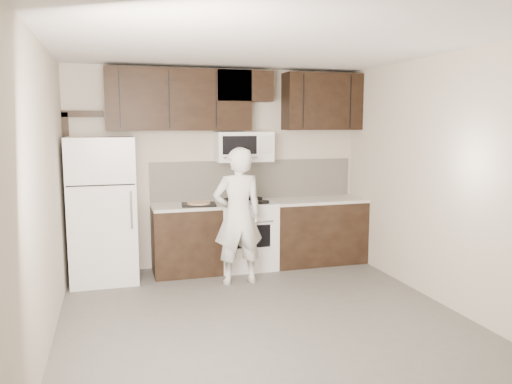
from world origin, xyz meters
name	(u,v)px	position (x,y,z in m)	size (l,w,h in m)	color
floor	(268,324)	(0.00, 0.00, 0.00)	(4.50, 4.50, 0.00)	#575552
back_wall	(219,168)	(0.00, 2.25, 1.35)	(4.00, 4.00, 0.00)	beige
ceiling	(269,42)	(0.00, 0.00, 2.70)	(4.50, 4.50, 0.00)	white
counter_run	(267,234)	(0.60, 1.94, 0.46)	(2.95, 0.64, 0.91)	black
stove	(246,235)	(0.30, 1.94, 0.46)	(0.76, 0.66, 0.94)	white
backsplash	(254,179)	(0.50, 2.24, 1.18)	(2.90, 0.02, 0.54)	beige
upper_cabinets	(236,99)	(0.21, 2.08, 2.28)	(3.48, 0.35, 0.78)	black
microwave	(243,147)	(0.30, 2.06, 1.65)	(0.76, 0.42, 0.40)	white
refrigerator	(103,210)	(-1.55, 1.89, 0.90)	(0.80, 0.76, 1.80)	white
door_trim	(71,180)	(-1.92, 2.21, 1.25)	(0.50, 0.08, 2.12)	black
saucepan	(236,199)	(0.12, 1.79, 0.97)	(0.28, 0.16, 0.16)	silver
baking_tray	(199,205)	(-0.36, 1.83, 0.92)	(0.44, 0.33, 0.02)	black
pizza	(199,203)	(-0.36, 1.83, 0.94)	(0.29, 0.29, 0.02)	beige
person	(238,216)	(0.04, 1.33, 0.84)	(0.61, 0.40, 1.68)	silver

